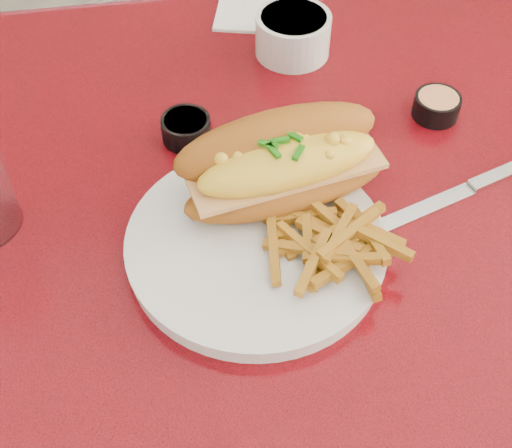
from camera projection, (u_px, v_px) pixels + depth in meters
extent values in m
cube|color=red|center=(361.00, 203.00, 0.74)|extent=(1.20, 0.80, 0.04)
cylinder|color=silver|center=(332.00, 378.00, 1.03)|extent=(0.09, 0.09, 0.72)
cube|color=#A3110A|center=(249.00, 108.00, 1.64)|extent=(1.20, 0.50, 0.45)
cylinder|color=silver|center=(256.00, 246.00, 0.67)|extent=(0.24, 0.24, 0.02)
cylinder|color=silver|center=(256.00, 240.00, 0.66)|extent=(0.25, 0.25, 0.00)
ellipsoid|color=#A75D1B|center=(287.00, 185.00, 0.68)|extent=(0.21, 0.11, 0.04)
cube|color=#E7AF67|center=(287.00, 172.00, 0.67)|extent=(0.19, 0.09, 0.01)
ellipsoid|color=yellow|center=(288.00, 164.00, 0.66)|extent=(0.19, 0.09, 0.04)
ellipsoid|color=#A75D1B|center=(277.00, 142.00, 0.68)|extent=(0.22, 0.11, 0.08)
cube|color=silver|center=(292.00, 201.00, 0.69)|extent=(0.05, 0.10, 0.00)
cube|color=silver|center=(260.00, 161.00, 0.73)|extent=(0.02, 0.03, 0.00)
cylinder|color=silver|center=(293.00, 35.00, 0.86)|extent=(0.12, 0.12, 0.05)
cylinder|color=black|center=(294.00, 19.00, 0.84)|extent=(0.10, 0.10, 0.01)
cylinder|color=black|center=(186.00, 129.00, 0.77)|extent=(0.06, 0.06, 0.03)
cylinder|color=#F29558|center=(185.00, 121.00, 0.76)|extent=(0.05, 0.05, 0.01)
cylinder|color=black|center=(437.00, 106.00, 0.79)|extent=(0.06, 0.06, 0.03)
cylinder|color=#F29558|center=(438.00, 99.00, 0.79)|extent=(0.05, 0.05, 0.01)
cube|color=silver|center=(415.00, 212.00, 0.71)|extent=(0.14, 0.06, 0.00)
cube|color=silver|center=(502.00, 174.00, 0.74)|extent=(0.08, 0.04, 0.01)
cube|color=white|center=(268.00, 5.00, 0.94)|extent=(0.16, 0.16, 0.00)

